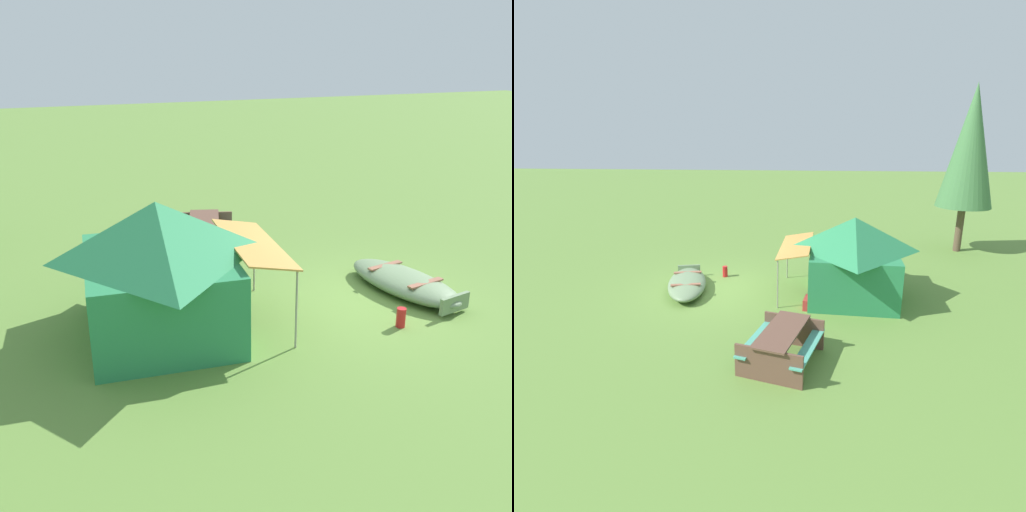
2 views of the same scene
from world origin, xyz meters
TOP-DOWN VIEW (x-y plane):
  - ground_plane at (0.00, 0.00)m, footprint 80.00×80.00m
  - beached_rowboat at (0.11, -1.10)m, footprint 3.02×1.73m
  - canvas_cabin_tent at (0.15, 3.97)m, footprint 3.44×3.70m
  - picnic_table at (4.13, 2.07)m, footprint 2.18×1.90m
  - cooler_box at (1.20, 2.71)m, footprint 0.59×0.41m
  - fuel_can at (-1.22, -0.14)m, footprint 0.23×0.23m

SIDE VIEW (x-z plane):
  - ground_plane at x=0.00m, z-range 0.00..0.00m
  - cooler_box at x=1.20m, z-range 0.00..0.31m
  - fuel_can at x=-1.22m, z-range 0.00..0.37m
  - beached_rowboat at x=0.11m, z-range 0.01..0.45m
  - picnic_table at x=4.13m, z-range 0.10..0.87m
  - canvas_cabin_tent at x=0.15m, z-range 0.04..2.45m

